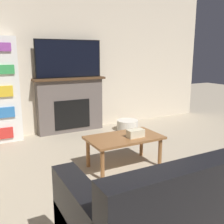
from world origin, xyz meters
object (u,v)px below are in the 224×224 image
at_px(couch, 219,206).
at_px(tv, 69,59).
at_px(coffee_table, 124,141).
at_px(fireplace, 70,105).
at_px(storage_basket, 127,125).

bearing_deg(couch, tv, 90.04).
bearing_deg(coffee_table, couch, -92.46).
height_order(fireplace, coffee_table, fireplace).
bearing_deg(storage_basket, tv, 156.28).
bearing_deg(fireplace, couch, -89.96).
distance_m(tv, couch, 3.60).
distance_m(couch, coffee_table, 1.57).
height_order(tv, couch, tv).
relative_size(fireplace, coffee_table, 1.40).
xyz_separation_m(fireplace, tv, (-0.00, -0.02, 0.85)).
bearing_deg(tv, coffee_table, -87.87).
distance_m(tv, coffee_table, 2.13).
xyz_separation_m(couch, coffee_table, (0.07, 1.57, 0.05)).
relative_size(fireplace, storage_basket, 3.28).
bearing_deg(coffee_table, storage_basket, 57.04).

